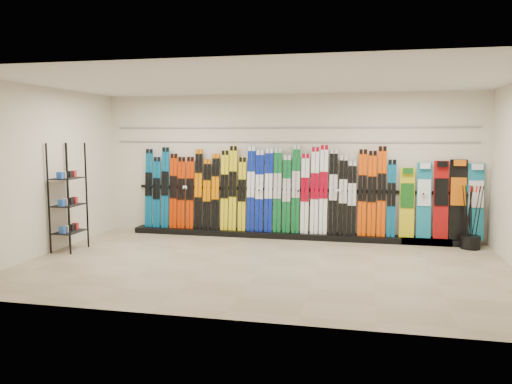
# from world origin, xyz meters

# --- Properties ---
(floor) EXTENTS (8.00, 8.00, 0.00)m
(floor) POSITION_xyz_m (0.00, 0.00, 0.00)
(floor) COLOR gray
(floor) RESTS_ON ground
(back_wall) EXTENTS (8.00, 0.00, 8.00)m
(back_wall) POSITION_xyz_m (0.00, 2.50, 1.50)
(back_wall) COLOR beige
(back_wall) RESTS_ON floor
(left_wall) EXTENTS (0.00, 5.00, 5.00)m
(left_wall) POSITION_xyz_m (-4.00, 0.00, 1.50)
(left_wall) COLOR beige
(left_wall) RESTS_ON floor
(ceiling) EXTENTS (8.00, 8.00, 0.00)m
(ceiling) POSITION_xyz_m (0.00, 0.00, 3.00)
(ceiling) COLOR silver
(ceiling) RESTS_ON back_wall
(ski_rack_base) EXTENTS (8.00, 0.40, 0.12)m
(ski_rack_base) POSITION_xyz_m (0.22, 2.28, 0.06)
(ski_rack_base) COLOR black
(ski_rack_base) RESTS_ON floor
(skis) EXTENTS (5.37, 0.18, 1.83)m
(skis) POSITION_xyz_m (-0.43, 2.31, 0.96)
(skis) COLOR #05527E
(skis) RESTS_ON ski_rack_base
(snowboards) EXTENTS (1.58, 0.24, 1.55)m
(snowboards) POSITION_xyz_m (3.12, 2.35, 0.86)
(snowboards) COLOR gold
(snowboards) RESTS_ON ski_rack_base
(accessory_rack) EXTENTS (0.40, 0.60, 2.00)m
(accessory_rack) POSITION_xyz_m (-3.75, 0.31, 1.00)
(accessory_rack) COLOR black
(accessory_rack) RESTS_ON floor
(pole_bin) EXTENTS (0.36, 0.36, 0.25)m
(pole_bin) POSITION_xyz_m (3.60, 2.00, 0.12)
(pole_bin) COLOR black
(pole_bin) RESTS_ON floor
(ski_poles) EXTENTS (0.36, 0.24, 1.18)m
(ski_poles) POSITION_xyz_m (3.58, 2.03, 0.61)
(ski_poles) COLOR black
(ski_poles) RESTS_ON pole_bin
(slatwall_rail_0) EXTENTS (7.60, 0.02, 0.03)m
(slatwall_rail_0) POSITION_xyz_m (0.00, 2.48, 2.00)
(slatwall_rail_0) COLOR gray
(slatwall_rail_0) RESTS_ON back_wall
(slatwall_rail_1) EXTENTS (7.60, 0.02, 0.03)m
(slatwall_rail_1) POSITION_xyz_m (0.00, 2.48, 2.30)
(slatwall_rail_1) COLOR gray
(slatwall_rail_1) RESTS_ON back_wall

